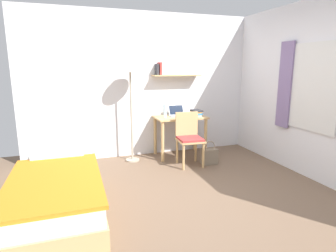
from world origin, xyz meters
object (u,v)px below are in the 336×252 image
Objects in this scene: bed at (57,195)px; laptop at (177,113)px; water_bottle at (165,111)px; book_stack at (196,113)px; desk at (180,124)px; standing_lamp at (130,71)px; handbag at (210,156)px; desk_chair at (189,136)px.

laptop is at bearing 39.16° from bed.
water_bottle is 0.60m from book_stack.
desk is 0.52× the size of standing_lamp.
handbag is (0.01, -0.56, -0.66)m from book_stack.
standing_lamp reaches higher than handbag.
bed is 8.14× the size of water_bottle.
handbag is at bearing -26.33° from standing_lamp.
laptop reaches higher than desk.
laptop is 0.30m from water_bottle.
desk_chair reaches higher than bed.
laptop is at bearing 156.58° from book_stack.
water_bottle is (-0.30, -0.03, 0.27)m from desk.
desk_chair is at bearing -89.86° from laptop.
book_stack is 0.59× the size of handbag.
desk_chair is 2.17× the size of handbag.
desk_chair is at bearing 162.01° from handbag.
desk is at bearing 37.20° from bed.
desk is 3.02× the size of laptop.
desk_chair is at bearing 27.69° from bed.
desk is at bearing 5.42° from water_bottle.
bed is 2.44m from water_bottle.
desk_chair is at bearing -29.30° from standing_lamp.
laptop is 1.02m from handbag.
handbag is at bearing -88.60° from book_stack.
desk_chair is at bearing -60.30° from water_bottle.
bed is 2.33m from desk_chair.
book_stack is at bearing 91.40° from handbag.
water_bottle reaches higher than desk_chair.
standing_lamp is at bearing -173.44° from laptop.
water_bottle is at bearing 177.63° from book_stack.
laptop reaches higher than book_stack.
water_bottle reaches higher than desk.
book_stack reaches higher than desk.
bed is 6.20× the size of laptop.
bed is at bearing -158.02° from handbag.
standing_lamp is 0.94m from water_bottle.
water_bottle is at bearing -156.38° from laptop.
desk is at bearing -70.29° from laptop.
desk_chair is 3.67× the size of book_stack.
bed is 2.37m from standing_lamp.
laptop is 1.31× the size of water_bottle.
standing_lamp reaches higher than water_bottle.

